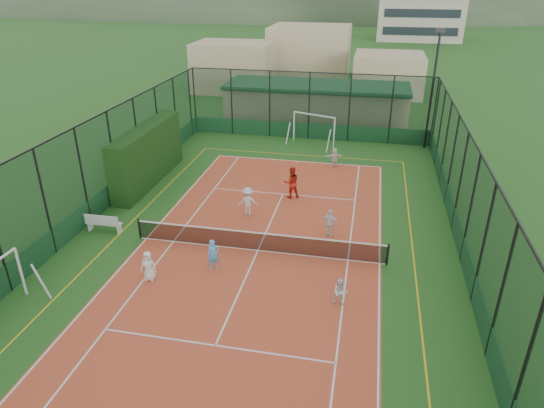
{
  "coord_description": "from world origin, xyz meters",
  "views": [
    {
      "loc": [
        4.49,
        -18.6,
        11.56
      ],
      "look_at": [
        0.14,
        2.55,
        1.2
      ],
      "focal_mm": 32.0,
      "sensor_mm": 36.0,
      "label": 1
    }
  ],
  "objects_px": {
    "clubhouse": "(317,103)",
    "child_near_mid": "(213,254)",
    "child_far_back": "(334,157)",
    "child_near_right": "(340,292)",
    "floodlight_ne": "(432,91)",
    "white_bench": "(104,222)",
    "futsal_goal_far": "(314,130)",
    "child_far_left": "(248,202)",
    "child_near_left": "(148,266)",
    "child_far_right": "(330,223)",
    "coach": "(292,182)"
  },
  "relations": [
    {
      "from": "child_far_left",
      "to": "futsal_goal_far",
      "type": "bearing_deg",
      "value": -112.75
    },
    {
      "from": "clubhouse",
      "to": "child_far_back",
      "type": "relative_size",
      "value": 11.93
    },
    {
      "from": "futsal_goal_far",
      "to": "child_near_left",
      "type": "xyz_separation_m",
      "value": [
        -4.42,
        -18.91,
        -0.44
      ]
    },
    {
      "from": "clubhouse",
      "to": "child_near_mid",
      "type": "height_order",
      "value": "clubhouse"
    },
    {
      "from": "child_near_left",
      "to": "child_far_left",
      "type": "relative_size",
      "value": 0.84
    },
    {
      "from": "child_far_back",
      "to": "futsal_goal_far",
      "type": "bearing_deg",
      "value": -83.3
    },
    {
      "from": "child_near_left",
      "to": "child_far_back",
      "type": "xyz_separation_m",
      "value": [
        6.35,
        14.56,
        -0.02
      ]
    },
    {
      "from": "child_near_right",
      "to": "white_bench",
      "type": "bearing_deg",
      "value": 169.35
    },
    {
      "from": "futsal_goal_far",
      "to": "child_far_back",
      "type": "bearing_deg",
      "value": -45.98
    },
    {
      "from": "child_far_left",
      "to": "clubhouse",
      "type": "bearing_deg",
      "value": -108.18
    },
    {
      "from": "floodlight_ne",
      "to": "futsal_goal_far",
      "type": "relative_size",
      "value": 2.41
    },
    {
      "from": "child_near_left",
      "to": "clubhouse",
      "type": "bearing_deg",
      "value": 75.34
    },
    {
      "from": "floodlight_ne",
      "to": "child_near_left",
      "type": "height_order",
      "value": "floodlight_ne"
    },
    {
      "from": "child_near_right",
      "to": "child_far_left",
      "type": "height_order",
      "value": "child_far_left"
    },
    {
      "from": "child_near_mid",
      "to": "clubhouse",
      "type": "bearing_deg",
      "value": 51.51
    },
    {
      "from": "floodlight_ne",
      "to": "child_near_right",
      "type": "relative_size",
      "value": 7.16
    },
    {
      "from": "child_far_right",
      "to": "child_far_back",
      "type": "bearing_deg",
      "value": -74.61
    },
    {
      "from": "clubhouse",
      "to": "child_far_back",
      "type": "height_order",
      "value": "clubhouse"
    },
    {
      "from": "futsal_goal_far",
      "to": "child_far_back",
      "type": "relative_size",
      "value": 2.69
    },
    {
      "from": "child_far_left",
      "to": "child_far_back",
      "type": "distance_m",
      "value": 8.86
    },
    {
      "from": "child_far_back",
      "to": "child_near_left",
      "type": "bearing_deg",
      "value": 49.2
    },
    {
      "from": "child_near_mid",
      "to": "floodlight_ne",
      "type": "bearing_deg",
      "value": 26.36
    },
    {
      "from": "child_far_left",
      "to": "child_far_right",
      "type": "xyz_separation_m",
      "value": [
        4.41,
        -1.4,
        -0.07
      ]
    },
    {
      "from": "floodlight_ne",
      "to": "clubhouse",
      "type": "bearing_deg",
      "value": 147.88
    },
    {
      "from": "futsal_goal_far",
      "to": "child_far_left",
      "type": "distance_m",
      "value": 12.49
    },
    {
      "from": "futsal_goal_far",
      "to": "child_near_right",
      "type": "bearing_deg",
      "value": -59.65
    },
    {
      "from": "child_far_back",
      "to": "floodlight_ne",
      "type": "bearing_deg",
      "value": -156.92
    },
    {
      "from": "child_near_mid",
      "to": "child_far_back",
      "type": "height_order",
      "value": "child_near_mid"
    },
    {
      "from": "clubhouse",
      "to": "child_far_right",
      "type": "bearing_deg",
      "value": -81.23
    },
    {
      "from": "white_bench",
      "to": "child_near_left",
      "type": "distance_m",
      "value": 5.23
    },
    {
      "from": "futsal_goal_far",
      "to": "child_far_left",
      "type": "xyz_separation_m",
      "value": [
        -1.88,
        -12.34,
        -0.31
      ]
    },
    {
      "from": "child_near_right",
      "to": "child_far_back",
      "type": "height_order",
      "value": "child_far_back"
    },
    {
      "from": "child_near_right",
      "to": "child_near_mid",
      "type": "bearing_deg",
      "value": 171.3
    },
    {
      "from": "child_near_right",
      "to": "child_far_left",
      "type": "distance_m",
      "value": 8.54
    },
    {
      "from": "futsal_goal_far",
      "to": "white_bench",
      "type": "bearing_deg",
      "value": -98.27
    },
    {
      "from": "white_bench",
      "to": "child_far_right",
      "type": "height_order",
      "value": "child_far_right"
    },
    {
      "from": "child_far_left",
      "to": "child_near_left",
      "type": "bearing_deg",
      "value": 54.71
    },
    {
      "from": "child_near_right",
      "to": "child_far_back",
      "type": "xyz_separation_m",
      "value": [
        -1.51,
        14.67,
        0.06
      ]
    },
    {
      "from": "child_near_right",
      "to": "coach",
      "type": "height_order",
      "value": "coach"
    },
    {
      "from": "floodlight_ne",
      "to": "clubhouse",
      "type": "height_order",
      "value": "floodlight_ne"
    },
    {
      "from": "floodlight_ne",
      "to": "child_near_mid",
      "type": "bearing_deg",
      "value": -118.81
    },
    {
      "from": "child_near_mid",
      "to": "child_far_right",
      "type": "relative_size",
      "value": 0.97
    },
    {
      "from": "child_far_left",
      "to": "child_far_back",
      "type": "xyz_separation_m",
      "value": [
        3.81,
        7.99,
        -0.15
      ]
    },
    {
      "from": "clubhouse",
      "to": "white_bench",
      "type": "bearing_deg",
      "value": -109.76
    },
    {
      "from": "white_bench",
      "to": "child_far_right",
      "type": "relative_size",
      "value": 1.24
    },
    {
      "from": "futsal_goal_far",
      "to": "clubhouse",
      "type": "bearing_deg",
      "value": 115.16
    },
    {
      "from": "floodlight_ne",
      "to": "child_near_mid",
      "type": "xyz_separation_m",
      "value": [
        -10.12,
        -18.4,
        -3.43
      ]
    },
    {
      "from": "floodlight_ne",
      "to": "child_far_right",
      "type": "bearing_deg",
      "value": -110.72
    },
    {
      "from": "child_near_mid",
      "to": "child_far_left",
      "type": "xyz_separation_m",
      "value": [
        0.19,
        5.22,
        0.1
      ]
    },
    {
      "from": "child_far_right",
      "to": "child_far_back",
      "type": "distance_m",
      "value": 9.42
    }
  ]
}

